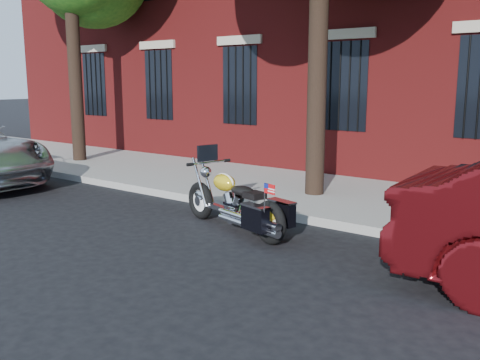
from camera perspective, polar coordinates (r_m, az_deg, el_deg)
The scene contains 4 objects.
ground at distance 8.60m, azimuth -4.74°, elevation -5.18°, with size 120.00×120.00×0.00m, color black.
curb at distance 9.61m, azimuth 0.80°, elevation -3.00°, with size 40.00×0.16×0.15m, color gray.
sidewalk at distance 11.14m, azimuth 6.59°, elevation -1.19°, with size 40.00×3.60×0.15m, color gray.
motorcycle at distance 8.24m, azimuth -0.33°, elevation -2.71°, with size 2.42×1.17×1.29m.
Camera 1 is at (5.59, -6.11, 2.32)m, focal length 40.00 mm.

